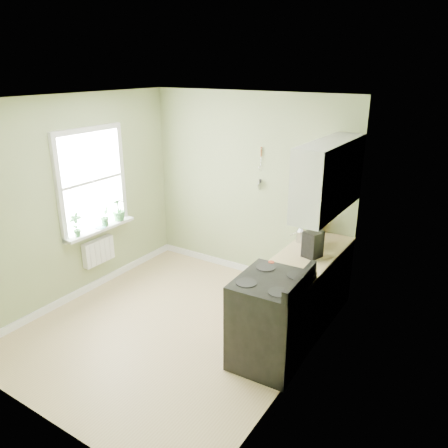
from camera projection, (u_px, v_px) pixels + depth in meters
The scene contains 21 objects.
floor at pixel (174, 327), 5.37m from camera, with size 3.20×3.60×0.02m, color tan.
ceiling at pixel (164, 98), 4.44m from camera, with size 3.20×3.60×0.02m, color white.
wall_back at pixel (249, 187), 6.34m from camera, with size 3.20×0.02×2.70m, color #9AA872.
wall_left at pixel (74, 201), 5.72m from camera, with size 0.02×3.60×2.70m, color #9AA872.
wall_right at pixel (303, 255), 4.09m from camera, with size 0.02×3.60×2.70m, color #9AA872.
base_cabinets at pixel (307, 289), 5.35m from camera, with size 0.60×1.60×0.87m, color white.
countertop at pixel (309, 255), 5.20m from camera, with size 0.64×1.60×0.04m, color #D8BE84.
upper_cabinets at pixel (329, 176), 4.88m from camera, with size 0.35×1.40×0.80m, color white.
window at pixel (92, 181), 5.87m from camera, with size 0.06×1.14×1.44m.
window_sill at pixel (100, 229), 6.07m from camera, with size 0.18×1.14×0.04m, color white.
radiator at pixel (98, 251), 6.16m from camera, with size 0.12×0.50×0.35m, color white.
wall_utensils at pixel (260, 175), 6.14m from camera, with size 0.02×0.14×0.58m.
stove at pixel (270, 320), 4.59m from camera, with size 0.74×0.83×1.10m.
stand_mixer at pixel (315, 233), 5.38m from camera, with size 0.26×0.35×0.38m.
kettle at pixel (300, 235), 5.51m from camera, with size 0.18×0.11×0.19m.
coffee_maker at pixel (312, 245), 5.07m from camera, with size 0.22×0.24×0.31m.
red_tray at pixel (315, 219), 5.81m from camera, with size 0.36×0.36×0.02m, color #BC4028.
jar at pixel (271, 265), 4.82m from camera, with size 0.07×0.07×0.07m.
plant_a at pixel (76, 225), 5.68m from camera, with size 0.17×0.12×0.32m, color #38763B.
plant_b at pixel (105, 216), 6.08m from camera, with size 0.15×0.12×0.27m, color #38763B.
plant_c at pixel (119, 209), 6.28m from camera, with size 0.18×0.18×0.33m, color #38763B.
Camera 1 is at (3.00, -3.55, 3.03)m, focal length 35.00 mm.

